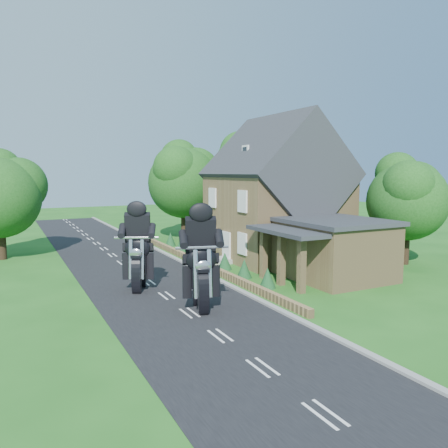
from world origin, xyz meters
name	(u,v)px	position (x,y,z in m)	size (l,w,h in m)	color
ground	(166,296)	(0.00, 0.00, 0.00)	(120.00, 120.00, 0.00)	#1C5618
road	(166,296)	(0.00, 0.00, 0.01)	(7.00, 80.00, 0.02)	black
kerb	(231,286)	(3.65, 0.00, 0.06)	(0.30, 80.00, 0.12)	gray
garden_wall	(204,265)	(4.30, 5.00, 0.20)	(0.30, 22.00, 0.40)	#9B7C4E
house	(277,197)	(10.49, 6.00, 4.34)	(9.54, 8.64, 10.24)	#9B7C4E
annex	(333,248)	(9.87, -0.80, 1.77)	(7.05, 5.94, 3.44)	#9B7C4E
tree_annex_side	(410,194)	(17.13, 0.10, 4.69)	(5.64, 5.20, 7.48)	black
tree_house_right	(321,184)	(16.65, 8.62, 5.19)	(6.51, 6.00, 8.40)	black
tree_behind_house	(250,171)	(14.18, 16.14, 6.23)	(7.81, 7.20, 10.08)	black
tree_behind_left	(187,176)	(8.16, 17.13, 5.73)	(6.94, 6.40, 9.16)	black
tree_far_road	(5,191)	(-6.86, 14.11, 4.84)	(6.08, 5.60, 7.84)	black
shrub_a	(268,278)	(5.30, -1.00, 0.55)	(0.90, 0.90, 1.10)	#133B1C
shrub_b	(244,269)	(5.30, 1.50, 0.55)	(0.90, 0.90, 1.10)	#133B1C
shrub_c	(225,261)	(5.30, 4.00, 0.55)	(0.90, 0.90, 1.10)	#133B1C
shrub_d	(194,249)	(5.30, 9.00, 0.55)	(0.90, 0.90, 1.10)	#133B1C
shrub_e	(181,244)	(5.30, 11.50, 0.55)	(0.90, 0.90, 1.10)	#133B1C
shrub_f	(170,239)	(5.30, 14.00, 0.55)	(0.90, 0.90, 1.10)	#133B1C
motorcycle_lead	(201,295)	(0.60, -2.89, 0.72)	(0.39, 1.55, 1.44)	black
motorcycle_follow	(139,277)	(-0.93, 1.60, 0.70)	(0.38, 1.50, 1.40)	black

